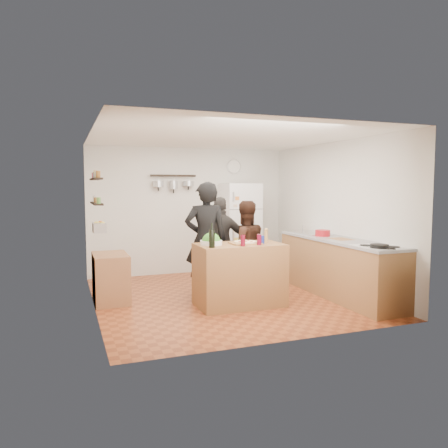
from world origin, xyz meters
name	(u,v)px	position (x,y,z in m)	size (l,w,h in m)	color
room_shell	(218,217)	(0.00, 0.39, 1.25)	(4.20, 4.20, 4.20)	brown
prep_island	(240,275)	(0.01, -0.52, 0.46)	(1.25, 0.72, 0.91)	brown
pizza_board	(245,243)	(0.09, -0.54, 0.92)	(0.42, 0.34, 0.02)	#996537
pizza	(245,242)	(0.09, -0.54, 0.94)	(0.34, 0.34, 0.02)	beige
salad_bowl	(211,243)	(-0.41, -0.47, 0.94)	(0.32, 0.32, 0.06)	white
wine_bottle	(212,239)	(-0.49, -0.74, 1.03)	(0.08, 0.08, 0.25)	black
wine_glass_near	(243,241)	(-0.04, -0.76, 0.99)	(0.07, 0.07, 0.16)	#5D0718
wine_glass_far	(259,240)	(0.23, -0.72, 0.99)	(0.06, 0.06, 0.15)	#5C071D
pepper_mill	(266,237)	(0.46, -0.47, 0.99)	(0.05, 0.05, 0.17)	#A37B44
salt_canister	(262,240)	(0.31, -0.64, 0.97)	(0.07, 0.07, 0.12)	navy
person_left	(206,240)	(-0.30, 0.10, 0.91)	(0.66, 0.43, 1.82)	black
person_center	(245,248)	(0.33, 0.03, 0.76)	(0.74, 0.57, 1.52)	black
person_back	(221,243)	(0.10, 0.51, 0.79)	(0.92, 0.38, 1.57)	#2A2725
counter_run	(338,268)	(1.70, -0.55, 0.45)	(0.63, 2.63, 0.90)	#9E7042
stove_top	(380,247)	(1.70, -1.50, 0.91)	(0.60, 0.62, 0.02)	white
skillet	(379,246)	(1.60, -1.61, 0.94)	(0.25, 0.25, 0.05)	black
sink	(310,233)	(1.70, 0.30, 0.92)	(0.50, 0.80, 0.03)	silver
cutting_board	(341,240)	(1.70, -0.61, 0.91)	(0.30, 0.40, 0.02)	#9C6838
red_bowl	(323,233)	(1.65, -0.17, 0.97)	(0.24, 0.24, 0.10)	#AB131D
fridge	(240,228)	(0.95, 1.75, 0.90)	(0.70, 0.68, 1.80)	white
wall_clock	(234,167)	(0.95, 2.08, 2.15)	(0.30, 0.30, 0.03)	silver
spice_shelf_lower	(96,203)	(-1.93, 0.20, 1.50)	(0.12, 1.00, 0.03)	black
spice_shelf_upper	(96,179)	(-1.93, 0.20, 1.85)	(0.12, 1.00, 0.03)	black
produce_basket	(99,227)	(-1.90, 0.20, 1.15)	(0.18, 0.35, 0.14)	silver
side_table	(111,278)	(-1.74, 0.34, 0.36)	(0.50, 0.80, 0.73)	#9F6C42
pot_rack	(173,176)	(-0.35, 2.00, 1.95)	(0.90, 0.04, 0.04)	black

